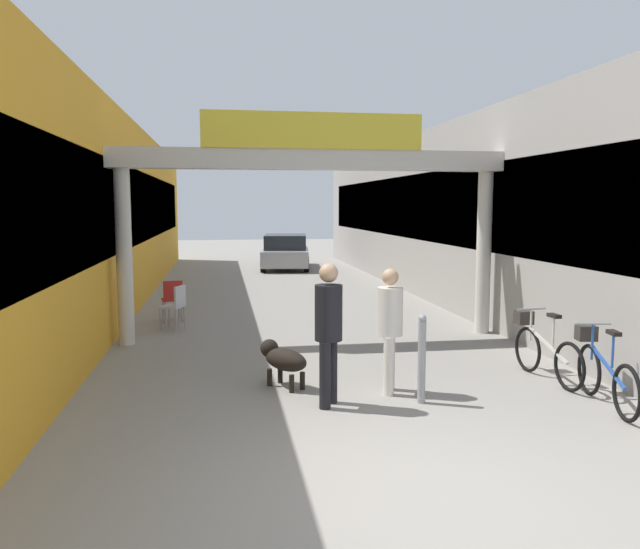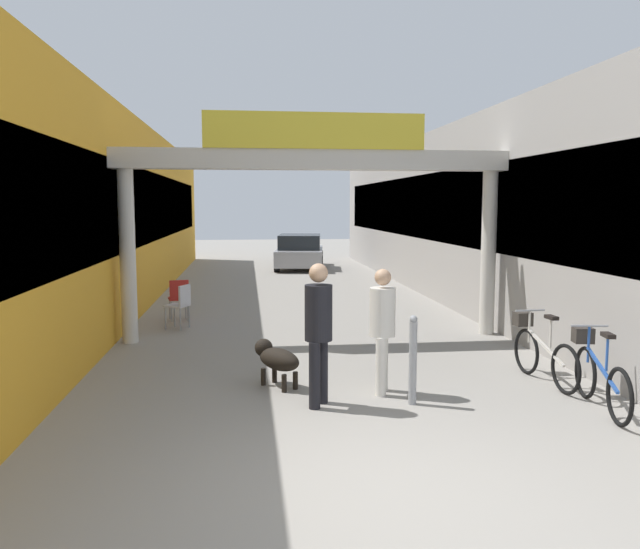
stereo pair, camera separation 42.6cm
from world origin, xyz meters
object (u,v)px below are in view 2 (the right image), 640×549
object	(u,v)px
bicycle_silver_second	(541,351)
cafe_chair_aluminium_nearer	(180,302)
dog_on_leash	(276,358)
cafe_chair_red_farther	(179,296)
bicycle_blue_nearest	(598,373)
parked_car_silver	(300,252)
pedestrian_companion	(382,323)
pedestrian_with_dog	(319,325)
bollard_post_metal	(413,359)

from	to	relation	value
bicycle_silver_second	cafe_chair_aluminium_nearer	size ratio (longest dim) A/B	1.90
dog_on_leash	cafe_chair_aluminium_nearer	distance (m)	4.56
dog_on_leash	cafe_chair_red_farther	size ratio (longest dim) A/B	0.95
cafe_chair_aluminium_nearer	cafe_chair_red_farther	bearing A→B (deg)	98.12
cafe_chair_aluminium_nearer	bicycle_blue_nearest	bearing A→B (deg)	-45.11
dog_on_leash	parked_car_silver	bearing A→B (deg)	83.97
pedestrian_companion	cafe_chair_red_farther	xyz separation A→B (m)	(-3.22, 5.61, -0.40)
cafe_chair_aluminium_nearer	bicycle_silver_second	bearing A→B (deg)	-39.06
parked_car_silver	pedestrian_companion	bearing A→B (deg)	-91.09
pedestrian_companion	bicycle_blue_nearest	distance (m)	2.70
cafe_chair_aluminium_nearer	parked_car_silver	distance (m)	12.23
bicycle_silver_second	parked_car_silver	xyz separation A→B (m)	(-2.03, 16.15, 0.21)
cafe_chair_red_farther	parked_car_silver	xyz separation A→B (m)	(3.53, 10.84, 0.10)
bicycle_silver_second	pedestrian_with_dog	bearing A→B (deg)	-167.56
pedestrian_with_dog	cafe_chair_aluminium_nearer	bearing A→B (deg)	113.22
pedestrian_with_dog	parked_car_silver	bearing A→B (deg)	85.93
pedestrian_companion	cafe_chair_red_farther	distance (m)	6.48
parked_car_silver	bicycle_silver_second	bearing A→B (deg)	-82.82
bollard_post_metal	cafe_chair_aluminium_nearer	xyz separation A→B (m)	(-3.37, 5.20, -0.03)
pedestrian_with_dog	bicycle_silver_second	xyz separation A→B (m)	(3.24, 0.71, -0.59)
bollard_post_metal	bicycle_silver_second	bearing A→B (deg)	20.88
bollard_post_metal	parked_car_silver	xyz separation A→B (m)	(0.03, 16.94, 0.07)
parked_car_silver	bicycle_blue_nearest	bearing A→B (deg)	-82.83
bicycle_silver_second	bollard_post_metal	world-z (taller)	bollard_post_metal
pedestrian_companion	bicycle_silver_second	size ratio (longest dim) A/B	0.98
cafe_chair_aluminium_nearer	cafe_chair_red_farther	distance (m)	0.92
bollard_post_metal	cafe_chair_aluminium_nearer	distance (m)	6.19
cafe_chair_aluminium_nearer	dog_on_leash	bearing A→B (deg)	-67.91
bicycle_blue_nearest	bollard_post_metal	distance (m)	2.25
dog_on_leash	cafe_chair_aluminium_nearer	xyz separation A→B (m)	(-1.71, 4.22, 0.15)
cafe_chair_red_farther	pedestrian_with_dog	bearing A→B (deg)	-68.89
dog_on_leash	bicycle_silver_second	size ratio (longest dim) A/B	0.50
pedestrian_with_dog	bicycle_blue_nearest	bearing A→B (deg)	-8.08
pedestrian_companion	pedestrian_with_dog	bearing A→B (deg)	-154.58
pedestrian_companion	cafe_chair_red_farther	size ratio (longest dim) A/B	1.86
pedestrian_companion	bollard_post_metal	size ratio (longest dim) A/B	1.47
cafe_chair_red_farther	parked_car_silver	bearing A→B (deg)	71.96
pedestrian_with_dog	parked_car_silver	size ratio (longest dim) A/B	0.42
dog_on_leash	pedestrian_with_dog	bearing A→B (deg)	-61.72
parked_car_silver	cafe_chair_aluminium_nearer	bearing A→B (deg)	-106.14
pedestrian_with_dog	parked_car_silver	distance (m)	16.91
dog_on_leash	parked_car_silver	world-z (taller)	parked_car_silver
pedestrian_with_dog	pedestrian_companion	bearing A→B (deg)	25.42
pedestrian_companion	cafe_chair_aluminium_nearer	xyz separation A→B (m)	(-3.09, 4.70, -0.40)
dog_on_leash	cafe_chair_aluminium_nearer	bearing A→B (deg)	112.09
bollard_post_metal	parked_car_silver	size ratio (longest dim) A/B	0.27
cafe_chair_aluminium_nearer	parked_car_silver	world-z (taller)	parked_car_silver
pedestrian_with_dog	dog_on_leash	size ratio (longest dim) A/B	2.10
cafe_chair_aluminium_nearer	cafe_chair_red_farther	size ratio (longest dim) A/B	1.00
dog_on_leash	parked_car_silver	size ratio (longest dim) A/B	0.20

